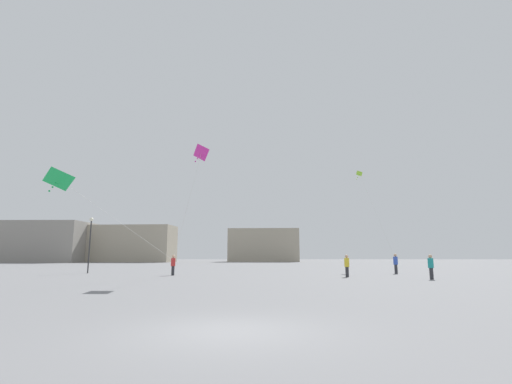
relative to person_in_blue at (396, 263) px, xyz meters
The scene contains 12 objects.
ground_plane 30.13m from the person_in_blue, 114.85° to the right, with size 300.00×300.00×0.00m, color slate.
person_in_blue is the anchor object (origin of this frame).
person_in_teal 8.24m from the person_in_blue, 91.03° to the right, with size 0.39×0.39×1.77m.
person_in_red 20.48m from the person_in_blue, 169.51° to the right, with size 0.38×0.38×1.73m.
person_in_yellow 7.91m from the person_in_blue, 135.43° to the right, with size 0.38×0.38×1.75m.
kite_emerald_delta 28.89m from the person_in_blue, 142.72° to the right, with size 3.51×14.40×4.78m.
kite_magenta_delta 21.17m from the person_in_blue, 147.54° to the right, with size 4.28×7.67×8.05m.
kite_lime_delta 12.55m from the person_in_blue, 97.79° to the left, with size 1.45×8.46×10.32m.
building_left_hall 86.86m from the person_in_blue, 141.22° to the left, with size 23.50×17.16×9.54m.
building_centre_hall 75.34m from the person_in_blue, 131.28° to the left, with size 27.48×9.67×8.94m.
building_right_hall 64.86m from the person_in_blue, 102.17° to the left, with size 18.18×9.30×8.46m.
lamppost_east 29.36m from the person_in_blue, behind, with size 0.36×0.36×5.35m.
Camera 1 is at (1.00, -8.98, 1.73)m, focal length 26.33 mm.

